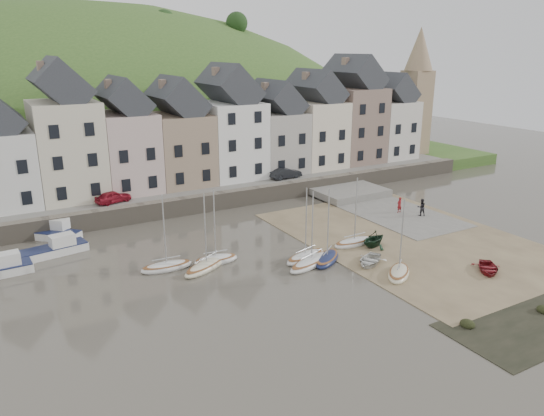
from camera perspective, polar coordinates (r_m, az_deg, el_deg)
ground at (r=42.13m, az=4.09°, el=-6.01°), size 160.00×160.00×0.00m
quay_land at (r=69.44m, az=-10.77°, el=3.75°), size 90.00×30.00×1.50m
quay_street at (r=58.80m, az=-7.06°, el=2.29°), size 70.00×7.00×0.10m
seawall at (r=55.88m, az=-5.62°, el=0.85°), size 70.00×1.20×1.80m
beach at (r=48.73m, az=14.92°, el=-3.24°), size 18.00×26.00×0.06m
slipway at (r=56.82m, az=12.21°, el=-0.08°), size 8.00×18.00×0.12m
hillside at (r=99.71m, az=-18.29°, el=-3.96°), size 134.40×84.00×84.00m
townhouse_terrace at (r=61.46m, az=-7.03°, el=8.44°), size 61.05×8.00×13.93m
church_spire at (r=79.64m, az=15.68°, el=12.64°), size 4.00×4.00×18.00m
sailboat_0 at (r=41.48m, az=-11.55°, el=-6.32°), size 4.19×1.70×6.32m
sailboat_1 at (r=42.15m, az=-6.22°, el=-5.66°), size 3.76×1.77×6.32m
sailboat_2 at (r=41.17m, az=-7.22°, el=-6.29°), size 5.19×3.81×6.32m
sailboat_3 at (r=42.53m, az=3.70°, el=-5.38°), size 4.48×2.58×6.32m
sailboat_4 at (r=41.60m, az=4.38°, el=-5.94°), size 5.48×3.27×6.32m
sailboat_5 at (r=42.36m, az=6.09°, el=-5.54°), size 4.16×3.67×6.32m
sailboat_6 at (r=46.10m, az=9.06°, el=-3.74°), size 4.30×1.58×6.32m
sailboat_7 at (r=40.71m, az=13.82°, el=-6.94°), size 3.87×3.53×6.32m
motorboat_0 at (r=46.99m, az=-22.83°, el=-4.10°), size 5.75×2.62×1.70m
motorboat_1 at (r=44.64m, az=-27.58°, el=-5.86°), size 4.55×1.98×1.70m
motorboat_2 at (r=50.94m, az=-22.77°, el=-2.48°), size 4.51×4.45×1.70m
rowboat_white at (r=42.16m, az=10.71°, el=-5.69°), size 3.90×3.61×0.66m
rowboat_green at (r=45.69m, az=11.15°, el=-3.34°), size 3.25×2.97×1.47m
rowboat_red at (r=43.40m, az=22.71°, el=-6.13°), size 3.65×3.70×0.63m
person_red at (r=55.51m, az=13.87°, el=0.35°), size 0.64×0.45×1.65m
person_dark at (r=55.03m, az=16.16°, el=0.09°), size 1.06×0.97×1.77m
car_left at (r=54.59m, az=-17.12°, el=1.19°), size 3.87×2.34×1.23m
car_right at (r=62.04m, az=1.54°, el=3.86°), size 3.97×1.54×1.29m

